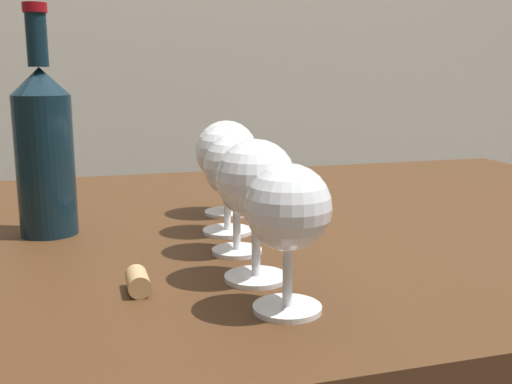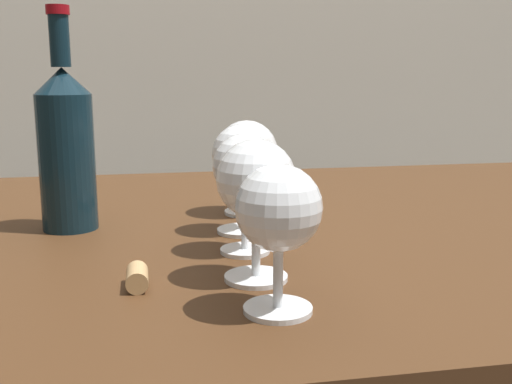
{
  "view_description": "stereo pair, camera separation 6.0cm",
  "coord_description": "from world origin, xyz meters",
  "px_view_note": "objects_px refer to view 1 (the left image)",
  "views": [
    {
      "loc": [
        -0.26,
        -0.81,
        0.93
      ],
      "look_at": [
        -0.09,
        -0.24,
        0.81
      ],
      "focal_mm": 42.18,
      "sensor_mm": 36.0,
      "label": 1
    },
    {
      "loc": [
        -0.2,
        -0.82,
        0.93
      ],
      "look_at": [
        -0.09,
        -0.24,
        0.81
      ],
      "focal_mm": 42.18,
      "sensor_mm": 36.0,
      "label": 2
    }
  ],
  "objects_px": {
    "wine_glass_merlot": "(256,183)",
    "wine_glass_pinot": "(226,153)",
    "wine_glass_amber": "(288,212)",
    "wine_glass_cabernet": "(236,169)",
    "wine_bottle": "(44,147)",
    "wine_glass_port": "(227,158)",
    "cork": "(138,281)"
  },
  "relations": [
    {
      "from": "wine_glass_merlot",
      "to": "wine_glass_port",
      "type": "relative_size",
      "value": 1.01
    },
    {
      "from": "wine_glass_cabernet",
      "to": "wine_glass_port",
      "type": "xyz_separation_m",
      "value": [
        0.01,
        0.09,
        0.0
      ]
    },
    {
      "from": "wine_glass_cabernet",
      "to": "wine_glass_merlot",
      "type": "bearing_deg",
      "value": -92.89
    },
    {
      "from": "wine_glass_merlot",
      "to": "wine_bottle",
      "type": "xyz_separation_m",
      "value": [
        -0.21,
        0.25,
        0.01
      ]
    },
    {
      "from": "wine_bottle",
      "to": "cork",
      "type": "bearing_deg",
      "value": -70.15
    },
    {
      "from": "wine_glass_merlot",
      "to": "wine_glass_port",
      "type": "distance_m",
      "value": 0.19
    },
    {
      "from": "wine_glass_amber",
      "to": "wine_glass_merlot",
      "type": "bearing_deg",
      "value": 92.39
    },
    {
      "from": "wine_glass_amber",
      "to": "wine_glass_pinot",
      "type": "distance_m",
      "value": 0.38
    },
    {
      "from": "wine_glass_port",
      "to": "wine_bottle",
      "type": "bearing_deg",
      "value": 164.6
    },
    {
      "from": "wine_glass_merlot",
      "to": "wine_glass_cabernet",
      "type": "relative_size",
      "value": 1.03
    },
    {
      "from": "cork",
      "to": "wine_glass_port",
      "type": "bearing_deg",
      "value": 54.27
    },
    {
      "from": "wine_glass_amber",
      "to": "wine_bottle",
      "type": "height_order",
      "value": "wine_bottle"
    },
    {
      "from": "wine_glass_merlot",
      "to": "cork",
      "type": "height_order",
      "value": "wine_glass_merlot"
    },
    {
      "from": "wine_glass_amber",
      "to": "wine_glass_merlot",
      "type": "xyz_separation_m",
      "value": [
        -0.0,
        0.09,
        0.01
      ]
    },
    {
      "from": "wine_glass_merlot",
      "to": "wine_glass_port",
      "type": "height_order",
      "value": "wine_glass_merlot"
    },
    {
      "from": "wine_glass_amber",
      "to": "wine_bottle",
      "type": "relative_size",
      "value": 0.45
    },
    {
      "from": "wine_glass_cabernet",
      "to": "wine_glass_pinot",
      "type": "relative_size",
      "value": 1.01
    },
    {
      "from": "wine_glass_cabernet",
      "to": "wine_glass_port",
      "type": "relative_size",
      "value": 0.98
    },
    {
      "from": "wine_glass_cabernet",
      "to": "wine_bottle",
      "type": "height_order",
      "value": "wine_bottle"
    },
    {
      "from": "wine_glass_merlot",
      "to": "wine_bottle",
      "type": "height_order",
      "value": "wine_bottle"
    },
    {
      "from": "wine_glass_port",
      "to": "cork",
      "type": "relative_size",
      "value": 3.45
    },
    {
      "from": "wine_glass_amber",
      "to": "wine_glass_pinot",
      "type": "height_order",
      "value": "wine_glass_pinot"
    },
    {
      "from": "wine_glass_port",
      "to": "cork",
      "type": "bearing_deg",
      "value": -125.73
    },
    {
      "from": "wine_glass_merlot",
      "to": "wine_glass_cabernet",
      "type": "xyz_separation_m",
      "value": [
        0.0,
        0.1,
        -0.0
      ]
    },
    {
      "from": "wine_glass_cabernet",
      "to": "wine_bottle",
      "type": "xyz_separation_m",
      "value": [
        -0.22,
        0.15,
        0.01
      ]
    },
    {
      "from": "wine_glass_amber",
      "to": "wine_glass_cabernet",
      "type": "height_order",
      "value": "wine_glass_cabernet"
    },
    {
      "from": "wine_glass_merlot",
      "to": "wine_glass_pinot",
      "type": "height_order",
      "value": "wine_glass_merlot"
    },
    {
      "from": "wine_glass_amber",
      "to": "wine_glass_merlot",
      "type": "distance_m",
      "value": 0.09
    },
    {
      "from": "wine_glass_amber",
      "to": "wine_glass_pinot",
      "type": "bearing_deg",
      "value": 84.41
    },
    {
      "from": "wine_bottle",
      "to": "wine_glass_port",
      "type": "bearing_deg",
      "value": -15.4
    },
    {
      "from": "wine_glass_port",
      "to": "cork",
      "type": "distance_m",
      "value": 0.25
    },
    {
      "from": "wine_glass_amber",
      "to": "wine_glass_pinot",
      "type": "xyz_separation_m",
      "value": [
        0.04,
        0.38,
        0.0
      ]
    }
  ]
}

